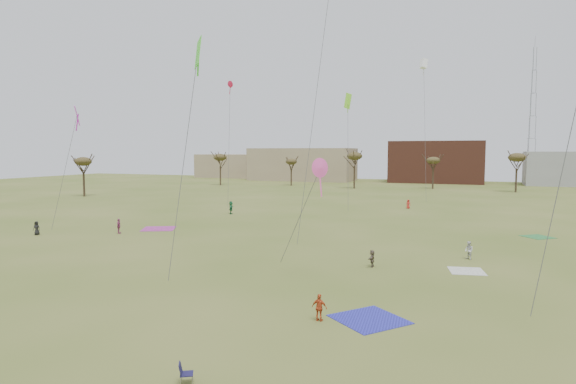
% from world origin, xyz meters
% --- Properties ---
extents(ground, '(260.00, 260.00, 0.00)m').
position_xyz_m(ground, '(0.00, 0.00, 0.00)').
color(ground, '#44591B').
rests_on(ground, ground).
extents(spectator_fore_a, '(0.89, 0.42, 1.47)m').
position_xyz_m(spectator_fore_a, '(7.73, -3.33, 0.74)').
color(spectator_fore_a, '#C84B22').
rests_on(spectator_fore_a, ground).
extents(spectator_fore_c, '(0.42, 1.26, 1.35)m').
position_xyz_m(spectator_fore_c, '(7.96, 9.75, 0.67)').
color(spectator_fore_c, brown).
rests_on(spectator_fore_c, ground).
extents(flyer_mid_a, '(0.85, 0.69, 1.51)m').
position_xyz_m(flyer_mid_a, '(-28.94, 11.06, 0.75)').
color(flyer_mid_a, black).
rests_on(flyer_mid_a, ground).
extents(spectator_mid_d, '(0.82, 1.05, 1.67)m').
position_xyz_m(spectator_mid_d, '(-21.20, 14.98, 0.83)').
color(spectator_mid_d, '#9F4274').
rests_on(spectator_mid_d, ground).
extents(spectator_mid_e, '(0.93, 0.95, 1.54)m').
position_xyz_m(spectator_mid_e, '(15.04, 15.26, 0.77)').
color(spectator_mid_e, silver).
rests_on(spectator_mid_e, ground).
extents(flyer_far_a, '(1.16, 1.80, 1.86)m').
position_xyz_m(flyer_far_a, '(-17.49, 34.30, 0.93)').
color(flyer_far_a, '#246E41').
rests_on(flyer_far_a, ground).
extents(flyer_far_b, '(0.85, 0.74, 1.46)m').
position_xyz_m(flyer_far_b, '(5.66, 50.29, 0.73)').
color(flyer_far_b, red).
rests_on(flyer_far_b, ground).
extents(blanket_blue, '(4.76, 4.76, 0.03)m').
position_xyz_m(blanket_blue, '(10.19, -2.14, 0.00)').
color(blanket_blue, '#2728AA').
rests_on(blanket_blue, ground).
extents(blanket_cream, '(2.96, 2.96, 0.03)m').
position_xyz_m(blanket_cream, '(14.93, 10.98, 0.00)').
color(blanket_cream, silver).
rests_on(blanket_cream, ground).
extents(blanket_plum, '(4.90, 4.90, 0.03)m').
position_xyz_m(blanket_plum, '(-19.10, 19.32, 0.00)').
color(blanket_plum, '#A4328E').
rests_on(blanket_plum, ground).
extents(blanket_olive, '(3.72, 3.72, 0.03)m').
position_xyz_m(blanket_olive, '(21.76, 29.27, 0.00)').
color(blanket_olive, '#2D7B3A').
rests_on(blanket_olive, ground).
extents(camp_chair_center, '(0.72, 0.71, 0.87)m').
position_xyz_m(camp_chair_center, '(4.98, -11.92, 0.26)').
color(camp_chair_center, '#19163D').
rests_on(camp_chair_center, ground).
extents(kites_aloft, '(63.13, 61.30, 25.76)m').
position_xyz_m(kites_aloft, '(4.72, 29.06, 20.71)').
color(kites_aloft, red).
rests_on(kites_aloft, ground).
extents(tree_line, '(117.44, 49.32, 8.91)m').
position_xyz_m(tree_line, '(-2.85, 79.12, 7.09)').
color(tree_line, '#3A2B1E').
rests_on(tree_line, ground).
extents(building_tan, '(32.00, 14.00, 10.00)m').
position_xyz_m(building_tan, '(-35.00, 115.00, 5.00)').
color(building_tan, '#937F60').
rests_on(building_tan, ground).
extents(building_brick, '(26.00, 16.00, 12.00)m').
position_xyz_m(building_brick, '(5.00, 120.00, 6.00)').
color(building_brick, brown).
rests_on(building_brick, ground).
extents(building_grey, '(24.00, 12.00, 9.00)m').
position_xyz_m(building_grey, '(40.00, 118.00, 4.50)').
color(building_grey, gray).
rests_on(building_grey, ground).
extents(building_tan_west, '(20.00, 12.00, 8.00)m').
position_xyz_m(building_tan_west, '(-65.00, 122.00, 4.00)').
color(building_tan_west, '#937F60').
rests_on(building_tan_west, ground).
extents(radio_tower, '(1.51, 1.72, 41.00)m').
position_xyz_m(radio_tower, '(30.00, 125.00, 19.21)').
color(radio_tower, '#9EA3A8').
rests_on(radio_tower, ground).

